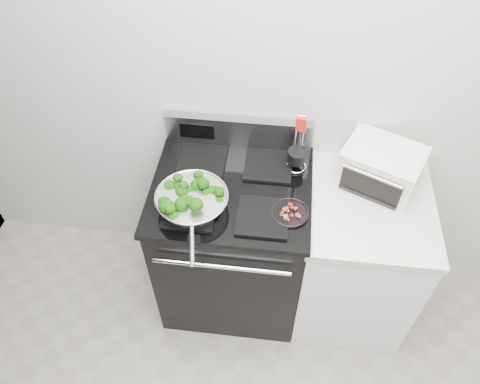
# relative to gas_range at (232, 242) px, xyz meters

# --- Properties ---
(back_wall) EXTENTS (4.00, 0.02, 2.70)m
(back_wall) POSITION_rel_gas_range_xyz_m (0.30, 0.34, 0.86)
(back_wall) COLOR beige
(back_wall) RESTS_ON ground
(gas_range) EXTENTS (0.79, 0.69, 1.13)m
(gas_range) POSITION_rel_gas_range_xyz_m (0.00, 0.00, 0.00)
(gas_range) COLOR black
(gas_range) RESTS_ON floor
(counter) EXTENTS (0.62, 0.68, 0.92)m
(counter) POSITION_rel_gas_range_xyz_m (0.68, -0.00, -0.03)
(counter) COLOR white
(counter) RESTS_ON floor
(skillet) EXTENTS (0.34, 0.54, 0.07)m
(skillet) POSITION_rel_gas_range_xyz_m (-0.16, -0.15, 0.52)
(skillet) COLOR silver
(skillet) RESTS_ON gas_range
(broccoli_pile) EXTENTS (0.27, 0.27, 0.09)m
(broccoli_pile) POSITION_rel_gas_range_xyz_m (-0.16, -0.15, 0.54)
(broccoli_pile) COLOR black
(broccoli_pile) RESTS_ON skillet
(bacon_plate) EXTENTS (0.18, 0.18, 0.04)m
(bacon_plate) POSITION_rel_gas_range_xyz_m (0.29, -0.13, 0.48)
(bacon_plate) COLOR black
(bacon_plate) RESTS_ON gas_range
(utensil_holder) EXTENTS (0.11, 0.11, 0.33)m
(utensil_holder) POSITION_rel_gas_range_xyz_m (0.31, 0.18, 0.52)
(utensil_holder) COLOR silver
(utensil_holder) RESTS_ON gas_range
(toaster_oven) EXTENTS (0.44, 0.40, 0.21)m
(toaster_oven) POSITION_rel_gas_range_xyz_m (0.72, 0.15, 0.54)
(toaster_oven) COLOR silver
(toaster_oven) RESTS_ON counter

